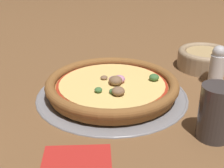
% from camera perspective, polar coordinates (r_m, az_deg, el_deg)
% --- Properties ---
extents(ground_plane, '(3.00, 3.00, 0.00)m').
position_cam_1_polar(ground_plane, '(0.72, 0.00, -2.12)').
color(ground_plane, brown).
extents(pizza_tray, '(0.35, 0.35, 0.01)m').
position_cam_1_polar(pizza_tray, '(0.72, 0.00, -1.87)').
color(pizza_tray, gray).
rests_on(pizza_tray, ground_plane).
extents(pizza, '(0.30, 0.30, 0.04)m').
position_cam_1_polar(pizza, '(0.71, 0.03, -0.28)').
color(pizza, '#A86B33').
rests_on(pizza, pizza_tray).
extents(bowl_near, '(0.15, 0.15, 0.05)m').
position_cam_1_polar(bowl_near, '(0.90, 16.65, 4.58)').
color(bowl_near, '#9E8466').
rests_on(bowl_near, ground_plane).
extents(drinking_cup, '(0.06, 0.06, 0.10)m').
position_cam_1_polar(drinking_cup, '(0.58, 18.48, -4.97)').
color(drinking_cup, '#383333').
rests_on(drinking_cup, ground_plane).
extents(pepper_shaker, '(0.04, 0.04, 0.10)m').
position_cam_1_polar(pepper_shaker, '(0.79, 18.59, 3.19)').
color(pepper_shaker, silver).
rests_on(pepper_shaker, ground_plane).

